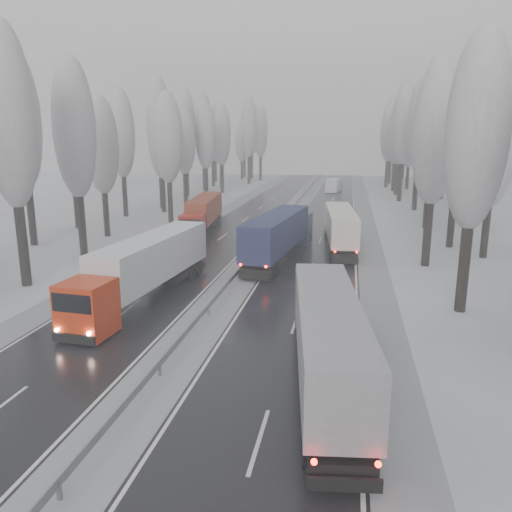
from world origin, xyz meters
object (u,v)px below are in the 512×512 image
(truck_blue_box, at_px, (280,233))
(truck_grey_tarp, at_px, (326,330))
(truck_red_red, at_px, (203,212))
(truck_red_white, at_px, (146,265))
(truck_cream_box, at_px, (339,224))
(box_truck_distant, at_px, (334,185))

(truck_blue_box, bearing_deg, truck_grey_tarp, -70.07)
(truck_red_red, bearing_deg, truck_blue_box, -55.86)
(truck_grey_tarp, xyz_separation_m, truck_red_white, (-12.10, 9.12, 0.05))
(truck_cream_box, xyz_separation_m, truck_red_red, (-15.42, 5.72, -0.02))
(truck_cream_box, relative_size, box_truck_distant, 2.06)
(truck_cream_box, distance_m, truck_red_white, 22.34)
(truck_cream_box, bearing_deg, truck_grey_tarp, -95.29)
(box_truck_distant, xyz_separation_m, truck_red_white, (-9.80, -70.14, 1.01))
(truck_cream_box, xyz_separation_m, box_truck_distant, (-2.22, 51.31, -0.88))
(truck_red_white, distance_m, truck_red_red, 24.79)
(truck_grey_tarp, relative_size, box_truck_distant, 2.13)
(truck_blue_box, height_order, truck_red_red, truck_blue_box)
(truck_blue_box, distance_m, truck_red_red, 16.00)
(truck_blue_box, relative_size, truck_red_red, 1.10)
(truck_grey_tarp, distance_m, truck_blue_box, 22.18)
(truck_cream_box, bearing_deg, truck_red_red, 154.19)
(box_truck_distant, bearing_deg, truck_red_red, -98.88)
(truck_cream_box, relative_size, truck_red_red, 1.01)
(box_truck_distant, distance_m, truck_red_red, 47.46)
(truck_grey_tarp, xyz_separation_m, truck_blue_box, (-5.00, 21.60, 0.12))
(truck_grey_tarp, height_order, box_truck_distant, truck_grey_tarp)
(truck_blue_box, bearing_deg, box_truck_distant, 94.23)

